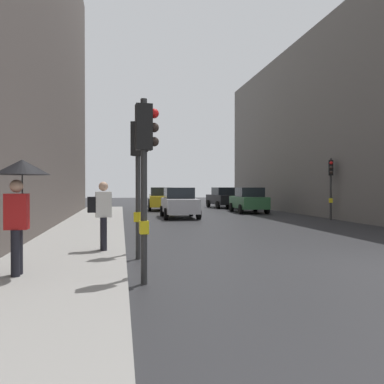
{
  "coord_description": "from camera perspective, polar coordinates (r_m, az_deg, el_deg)",
  "views": [
    {
      "loc": [
        -5.89,
        -7.86,
        1.79
      ],
      "look_at": [
        -2.49,
        11.28,
        1.55
      ],
      "focal_mm": 37.52,
      "sensor_mm": 36.0,
      "label": 1
    }
  ],
  "objects": [
    {
      "name": "traffic_light_near_right",
      "position": [
        10.02,
        -7.56,
        4.29
      ],
      "size": [
        0.45,
        0.33,
        3.5
      ],
      "color": "#2D2D2D",
      "rests_on": "ground"
    },
    {
      "name": "traffic_light_near_left",
      "position": [
        7.44,
        -6.67,
        5.04
      ],
      "size": [
        0.44,
        0.26,
        3.41
      ],
      "color": "#2D2D2D",
      "rests_on": "ground"
    },
    {
      "name": "sidewalk_kerb",
      "position": [
        14.02,
        -15.44,
        -6.33
      ],
      "size": [
        2.85,
        40.0,
        0.16
      ],
      "primitive_type": "cube",
      "color": "gray",
      "rests_on": "ground"
    },
    {
      "name": "car_silver_hatchback",
      "position": [
        23.45,
        -1.82,
        -1.53
      ],
      "size": [
        2.07,
        4.23,
        1.76
      ],
      "color": "#BCBCC1",
      "rests_on": "ground"
    },
    {
      "name": "traffic_light_mid_street",
      "position": [
        23.27,
        19.13,
        1.98
      ],
      "size": [
        0.34,
        0.45,
        3.37
      ],
      "color": "#2D2D2D",
      "rests_on": "ground"
    },
    {
      "name": "car_dark_suv",
      "position": [
        34.66,
        4.43,
        -0.81
      ],
      "size": [
        2.27,
        4.33,
        1.76
      ],
      "color": "black",
      "rests_on": "ground"
    },
    {
      "name": "car_yellow_taxi",
      "position": [
        31.02,
        -4.38,
        -0.98
      ],
      "size": [
        2.24,
        4.31,
        1.76
      ],
      "color": "yellow",
      "rests_on": "ground"
    },
    {
      "name": "pedestrian_with_umbrella",
      "position": [
        8.03,
        -23.2,
        1.0
      ],
      "size": [
        1.0,
        1.0,
        2.14
      ],
      "color": "black",
      "rests_on": "sidewalk_kerb"
    },
    {
      "name": "car_white_compact",
      "position": [
        37.71,
        -4.62,
        -0.69
      ],
      "size": [
        2.11,
        4.25,
        1.76
      ],
      "color": "silver",
      "rests_on": "ground"
    },
    {
      "name": "car_green_estate",
      "position": [
        28.35,
        8.07,
        -1.15
      ],
      "size": [
        2.16,
        4.27,
        1.76
      ],
      "color": "#2D6038",
      "rests_on": "ground"
    },
    {
      "name": "building_facade_right",
      "position": [
        31.07,
        24.95,
        8.1
      ],
      "size": [
        12.0,
        30.11,
        11.65
      ],
      "primitive_type": "cube",
      "color": "slate",
      "rests_on": "ground"
    },
    {
      "name": "pedestrian_with_black_backpack",
      "position": [
        10.62,
        -12.72,
        -2.7
      ],
      "size": [
        0.63,
        0.36,
        1.77
      ],
      "color": "black",
      "rests_on": "sidewalk_kerb"
    }
  ]
}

